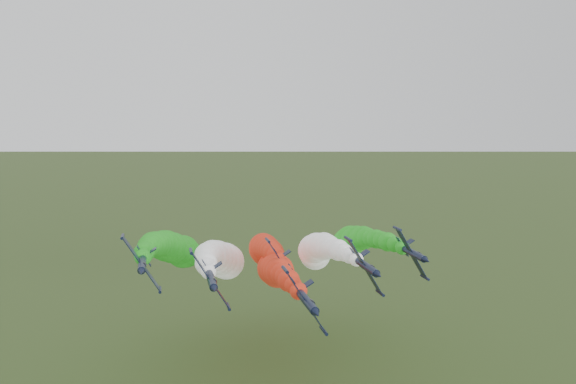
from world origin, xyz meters
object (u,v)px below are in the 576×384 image
Objects in this scene: jet_inner_right at (317,250)px; jet_outer_left at (172,249)px; jet_inner_left at (219,259)px; jet_outer_right at (352,243)px; jet_trail at (266,251)px; jet_lead at (276,270)px.

jet_outer_left is (-33.23, 8.01, 0.33)m from jet_inner_right.
jet_inner_left is 33.84m from jet_outer_right.
jet_outer_left reaches higher than jet_inner_right.
jet_outer_right is at bearing 32.64° from jet_inner_right.
jet_inner_right reaches higher than jet_inner_left.
jet_outer_right reaches higher than jet_inner_left.
jet_outer_right is 0.99× the size of jet_trail.
jet_lead is 1.00× the size of jet_outer_right.
jet_trail is at bearing 11.26° from jet_outer_left.
jet_outer_left is at bearing 166.45° from jet_inner_right.
jet_inner_left is at bearing 128.09° from jet_lead.
jet_trail is at bearing 164.97° from jet_outer_right.
jet_inner_right is at bearing 39.29° from jet_lead.
jet_lead is at bearing -39.48° from jet_outer_left.
jet_trail is (-20.88, 5.61, -2.21)m from jet_outer_right.
jet_lead is 22.41m from jet_trail.
jet_outer_left reaches higher than jet_outer_right.
jet_inner_right is at bearing -147.36° from jet_outer_right.
jet_trail is at bearing 85.06° from jet_lead.
jet_inner_right is at bearing -52.07° from jet_trail.
jet_inner_right is 1.00× the size of jet_outer_left.
jet_inner_left is 11.41m from jet_outer_left.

